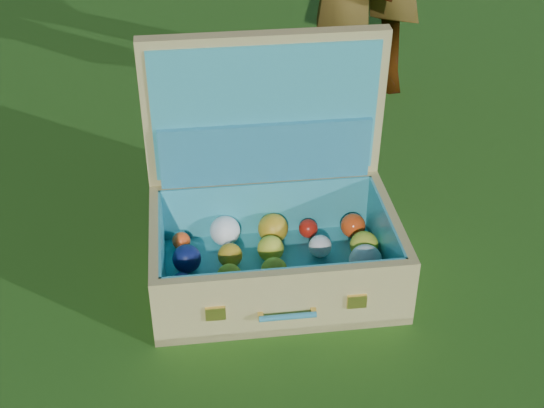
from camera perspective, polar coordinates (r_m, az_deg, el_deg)
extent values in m
plane|color=#215114|center=(1.87, -4.23, -2.81)|extent=(60.00, 60.00, 0.00)
cube|color=tan|center=(1.74, 0.23, -5.54)|extent=(0.56, 0.38, 0.02)
cube|color=tan|center=(1.56, 1.06, -7.47)|extent=(0.55, 0.04, 0.16)
cube|color=tan|center=(1.83, -0.47, -0.42)|extent=(0.55, 0.04, 0.16)
cube|color=tan|center=(1.69, -8.67, -4.31)|extent=(0.03, 0.32, 0.16)
cube|color=tan|center=(1.74, 8.85, -2.95)|extent=(0.03, 0.32, 0.16)
cube|color=teal|center=(1.73, 0.23, -5.22)|extent=(0.52, 0.34, 0.01)
cube|color=teal|center=(1.57, 1.00, -6.89)|extent=(0.51, 0.02, 0.14)
cube|color=teal|center=(1.82, -0.42, -0.38)|extent=(0.51, 0.02, 0.14)
cube|color=teal|center=(1.68, -8.27, -4.01)|extent=(0.02, 0.32, 0.14)
cube|color=teal|center=(1.73, 8.47, -2.72)|extent=(0.02, 0.32, 0.14)
cube|color=tan|center=(1.71, -0.57, 7.21)|extent=(0.55, 0.07, 0.37)
cube|color=teal|center=(1.70, -0.50, 6.90)|extent=(0.51, 0.04, 0.32)
cube|color=teal|center=(1.74, -0.47, 3.87)|extent=(0.49, 0.04, 0.15)
cube|color=#F2C659|center=(1.54, -4.28, -8.23)|extent=(0.04, 0.01, 0.03)
cube|color=#F2C659|center=(1.58, 6.41, -7.31)|extent=(0.04, 0.01, 0.03)
cylinder|color=teal|center=(1.55, 1.19, -8.48)|extent=(0.12, 0.02, 0.01)
cube|color=#F2C659|center=(1.55, -0.86, -8.48)|extent=(0.01, 0.02, 0.01)
cube|color=#F2C659|center=(1.57, 3.15, -8.12)|extent=(0.01, 0.02, 0.01)
sphere|color=#FF4815|center=(1.61, -6.64, -7.77)|extent=(0.05, 0.05, 0.05)
sphere|color=yellow|center=(1.61, -3.19, -7.11)|extent=(0.06, 0.06, 0.06)
sphere|color=beige|center=(1.62, 0.62, -7.06)|extent=(0.06, 0.06, 0.06)
sphere|color=yellow|center=(1.63, 4.31, -6.76)|extent=(0.06, 0.06, 0.06)
sphere|color=beige|center=(1.65, 7.95, -6.00)|extent=(0.08, 0.08, 0.08)
sphere|color=#0E1648|center=(1.67, -6.80, -6.01)|extent=(0.05, 0.05, 0.05)
sphere|color=yellow|center=(1.68, -3.22, -5.45)|extent=(0.06, 0.06, 0.06)
sphere|color=yellow|center=(1.69, 0.17, -5.03)|extent=(0.06, 0.06, 0.06)
sphere|color=red|center=(1.70, 3.70, -5.31)|extent=(0.04, 0.04, 0.04)
sphere|color=white|center=(1.71, 7.06, -4.27)|extent=(0.08, 0.08, 0.08)
sphere|color=#0E1648|center=(1.73, -6.44, -4.11)|extent=(0.07, 0.07, 0.07)
sphere|color=gold|center=(1.74, -3.18, -3.88)|extent=(0.06, 0.06, 0.06)
sphere|color=yellow|center=(1.75, -0.10, -3.37)|extent=(0.06, 0.06, 0.06)
sphere|color=white|center=(1.77, 3.64, -3.19)|extent=(0.05, 0.05, 0.05)
sphere|color=yellow|center=(1.77, 6.95, -3.09)|extent=(0.07, 0.07, 0.07)
sphere|color=#FF4815|center=(1.80, -6.84, -2.77)|extent=(0.04, 0.04, 0.04)
sphere|color=white|center=(1.80, -3.56, -2.02)|extent=(0.07, 0.07, 0.07)
sphere|color=gold|center=(1.80, 0.08, -1.85)|extent=(0.07, 0.07, 0.07)
sphere|color=red|center=(1.83, 2.75, -1.85)|extent=(0.05, 0.05, 0.05)
sphere|color=#FF4815|center=(1.83, 6.12, -1.63)|extent=(0.06, 0.06, 0.06)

